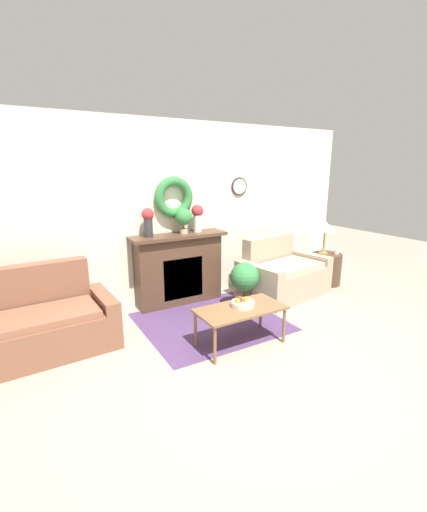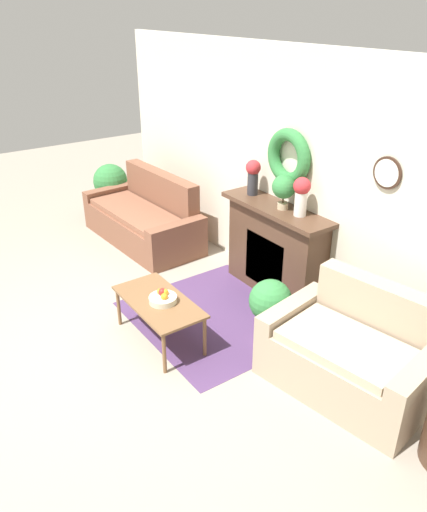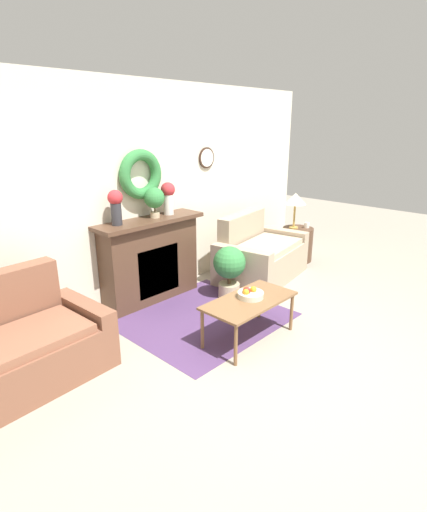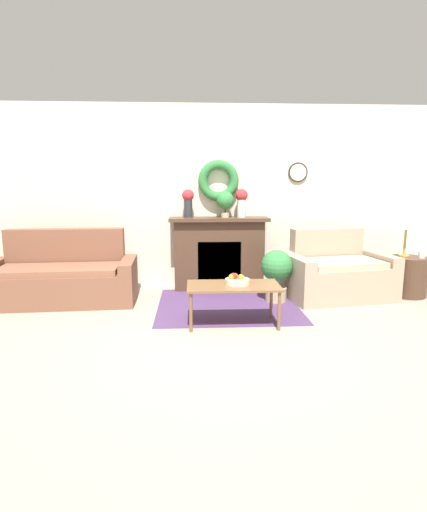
# 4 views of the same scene
# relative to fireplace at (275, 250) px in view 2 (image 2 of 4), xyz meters

# --- Properties ---
(ground_plane) EXTENTS (16.00, 16.00, 0.00)m
(ground_plane) POSITION_rel_fireplace_xyz_m (-0.09, -2.27, -0.54)
(ground_plane) COLOR gray
(floor_rug) EXTENTS (1.80, 1.62, 0.01)m
(floor_rug) POSITION_rel_fireplace_xyz_m (0.06, -0.86, -0.54)
(floor_rug) COLOR #4C335B
(floor_rug) RESTS_ON ground_plane
(wall_back) EXTENTS (6.80, 0.20, 2.70)m
(wall_back) POSITION_rel_fireplace_xyz_m (-0.08, 0.20, 0.82)
(wall_back) COLOR beige
(wall_back) RESTS_ON ground_plane
(fireplace) EXTENTS (1.45, 0.41, 1.07)m
(fireplace) POSITION_rel_fireplace_xyz_m (0.00, 0.00, 0.00)
(fireplace) COLOR #4C3323
(fireplace) RESTS_ON ground_plane
(couch_left) EXTENTS (1.98, 0.96, 0.95)m
(couch_left) POSITION_rel_fireplace_xyz_m (-2.14, -0.54, -0.22)
(couch_left) COLOR brown
(couch_left) RESTS_ON ground_plane
(loveseat_right) EXTENTS (1.53, 1.11, 0.93)m
(loveseat_right) POSITION_rel_fireplace_xyz_m (1.60, -0.53, -0.22)
(loveseat_right) COLOR tan
(loveseat_right) RESTS_ON ground_plane
(coffee_table) EXTENTS (1.03, 0.52, 0.46)m
(coffee_table) POSITION_rel_fireplace_xyz_m (0.06, -1.56, -0.13)
(coffee_table) COLOR brown
(coffee_table) RESTS_ON ground_plane
(fruit_bowl) EXTENTS (0.27, 0.27, 0.12)m
(fruit_bowl) POSITION_rel_fireplace_xyz_m (0.10, -1.53, -0.04)
(fruit_bowl) COLOR beige
(fruit_bowl) RESTS_ON coffee_table
(vase_on_mantel_left) EXTENTS (0.17, 0.17, 0.41)m
(vase_on_mantel_left) POSITION_rel_fireplace_xyz_m (-0.45, 0.01, 0.77)
(vase_on_mantel_left) COLOR #2D2D33
(vase_on_mantel_left) RESTS_ON fireplace
(vase_on_mantel_right) EXTENTS (0.18, 0.18, 0.41)m
(vase_on_mantel_right) POSITION_rel_fireplace_xyz_m (0.33, 0.01, 0.77)
(vase_on_mantel_right) COLOR silver
(vase_on_mantel_right) RESTS_ON fireplace
(potted_plant_on_mantel) EXTENTS (0.26, 0.26, 0.38)m
(potted_plant_on_mantel) POSITION_rel_fireplace_xyz_m (0.09, -0.01, 0.77)
(potted_plant_on_mantel) COLOR tan
(potted_plant_on_mantel) RESTS_ON fireplace
(potted_plant_floor_by_couch) EXTENTS (0.53, 0.53, 0.82)m
(potted_plant_floor_by_couch) POSITION_rel_fireplace_xyz_m (-3.32, -0.50, -0.02)
(potted_plant_floor_by_couch) COLOR tan
(potted_plant_floor_by_couch) RESTS_ON ground_plane
(potted_plant_floor_by_loveseat) EXTENTS (0.42, 0.42, 0.69)m
(potted_plant_floor_by_loveseat) POSITION_rel_fireplace_xyz_m (0.73, -0.70, -0.12)
(potted_plant_floor_by_loveseat) COLOR tan
(potted_plant_floor_by_loveseat) RESTS_ON ground_plane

